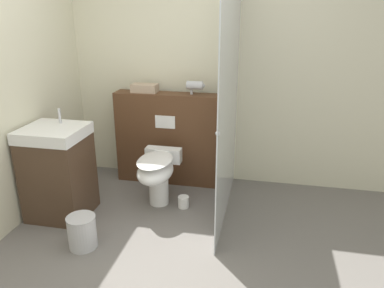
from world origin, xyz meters
TOP-DOWN VIEW (x-y plane):
  - ground_plane at (0.00, 0.00)m, footprint 12.00×12.00m
  - wall_back at (0.00, 1.86)m, footprint 8.00×0.06m
  - partition_panel at (-0.27, 1.64)m, footprint 1.18×0.23m
  - shower_glass at (0.47, 1.08)m, footprint 0.04×1.49m
  - toilet at (-0.23, 1.05)m, footprint 0.37×0.62m
  - sink_vanity at (-1.09, 0.69)m, footprint 0.55×0.52m
  - hair_drier at (0.04, 1.64)m, footprint 0.20×0.09m
  - folded_towel at (-0.53, 1.65)m, footprint 0.28×0.16m
  - spare_toilet_roll at (0.04, 1.05)m, footprint 0.11×0.11m
  - waste_bin at (-0.64, 0.23)m, footprint 0.24×0.24m

SIDE VIEW (x-z plane):
  - ground_plane at x=0.00m, z-range 0.00..0.00m
  - spare_toilet_roll at x=0.04m, z-range 0.00..0.12m
  - waste_bin at x=-0.64m, z-range 0.00..0.29m
  - toilet at x=-0.23m, z-range 0.10..0.63m
  - sink_vanity at x=-1.09m, z-range -0.07..0.96m
  - partition_panel at x=-0.27m, z-range 0.00..1.03m
  - folded_towel at x=-0.53m, z-range 1.03..1.12m
  - shower_glass at x=0.47m, z-range 0.00..2.17m
  - hair_drier at x=0.04m, z-range 1.06..1.20m
  - wall_back at x=0.00m, z-range 0.00..2.50m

